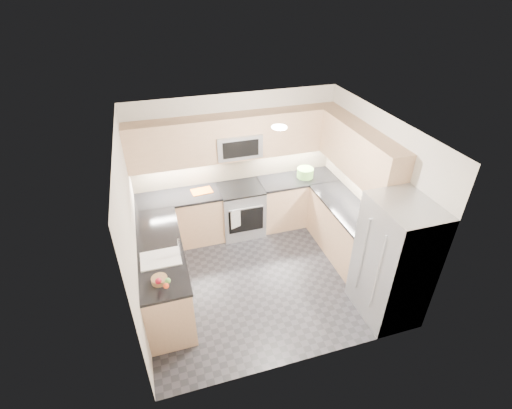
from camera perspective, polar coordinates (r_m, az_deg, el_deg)
name	(u,v)px	position (r m, az deg, el deg)	size (l,w,h in m)	color
floor	(262,276)	(6.08, 0.98, -10.89)	(3.60, 3.20, 0.00)	#232429
ceiling	(264,128)	(4.72, 1.27, 11.68)	(3.60, 3.20, 0.02)	beige
wall_back	(236,163)	(6.63, -3.17, 6.33)	(3.60, 0.02, 2.50)	beige
wall_front	(308,290)	(4.15, 8.08, -12.88)	(3.60, 0.02, 2.50)	beige
wall_left	(133,234)	(5.13, -18.46, -4.26)	(0.02, 3.20, 2.50)	beige
wall_right	(374,192)	(6.02, 17.64, 1.78)	(0.02, 3.20, 2.50)	beige
base_cab_back_left	(181,220)	(6.64, -11.47, -2.32)	(1.42, 0.60, 0.90)	tan
base_cab_back_right	(296,201)	(7.08, 6.21, 0.61)	(1.42, 0.60, 0.90)	tan
base_cab_right	(345,232)	(6.41, 13.51, -4.08)	(0.60, 1.70, 0.90)	tan
base_cab_peninsula	(164,274)	(5.61, -13.97, -10.33)	(0.60, 2.00, 0.90)	tan
countertop_back_left	(178,197)	(6.39, -11.92, 1.13)	(1.42, 0.63, 0.04)	black
countertop_back_right	(298,179)	(6.84, 6.44, 3.94)	(1.42, 0.63, 0.04)	black
countertop_right	(349,208)	(6.14, 14.07, -0.56)	(0.63, 1.70, 0.04)	black
countertop_peninsula	(159,249)	(5.31, -14.64, -6.61)	(0.63, 2.00, 0.04)	black
upper_cab_back	(237,137)	(6.24, -2.93, 10.38)	(3.60, 0.35, 0.75)	tan
upper_cab_right	(360,153)	(5.87, 15.72, 7.68)	(0.35, 1.95, 0.75)	tan
backsplash_back	(236,166)	(6.65, -3.15, 5.89)	(3.60, 0.01, 0.51)	#BFAA8A
backsplash_right	(358,182)	(6.36, 15.41, 3.36)	(0.01, 2.30, 0.51)	#BFAA8A
gas_range	(241,210)	(6.75, -2.29, -0.90)	(0.76, 0.65, 0.91)	#A8ABB0
range_cooktop	(241,189)	(6.51, -2.38, 2.47)	(0.76, 0.65, 0.03)	black
oven_door_glass	(246,221)	(6.49, -1.53, -2.48)	(0.62, 0.02, 0.45)	black
oven_handle	(246,208)	(6.33, -1.52, -0.58)	(0.02, 0.02, 0.60)	#B2B5BA
microwave	(238,144)	(6.26, -2.84, 9.24)	(0.76, 0.40, 0.40)	#A5A7AD
microwave_door	(241,149)	(6.08, -2.35, 8.51)	(0.60, 0.01, 0.28)	black
refrigerator	(393,262)	(5.29, 20.37, -8.23)	(0.70, 0.90, 1.80)	#A6A9AE
fridge_handle_left	(377,273)	(4.97, 18.13, -10.05)	(0.02, 0.02, 1.20)	#B2B5BA
fridge_handle_right	(362,255)	(5.18, 16.02, -7.55)	(0.02, 0.02, 1.20)	#B2B5BA
sink_basin	(161,263)	(5.14, -14.35, -8.66)	(0.52, 0.38, 0.16)	white
faucet	(179,247)	(5.02, -11.71, -6.47)	(0.03, 0.03, 0.28)	silver
utensil_bowl	(305,173)	(6.84, 7.58, 4.86)	(0.30, 0.30, 0.17)	#6AAD4A
cutting_board	(202,191)	(6.44, -8.34, 2.06)	(0.35, 0.24, 0.01)	orange
fruit_basket	(159,280)	(4.76, -14.63, -11.16)	(0.20, 0.20, 0.07)	#A77B4E
fruit_apple	(158,281)	(4.63, -14.80, -11.31)	(0.08, 0.08, 0.08)	#A31224
fruit_pear	(168,281)	(4.61, -13.42, -11.34)	(0.07, 0.07, 0.07)	#5FAF4B
dish_towel_check	(236,219)	(6.37, -3.14, -2.23)	(0.19, 0.02, 0.36)	silver
fruit_orange	(166,286)	(4.55, -13.65, -12.07)	(0.07, 0.07, 0.07)	#FE491C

